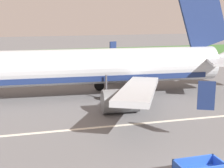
{
  "coord_description": "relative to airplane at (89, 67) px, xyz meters",
  "views": [
    {
      "loc": [
        -9.28,
        -14.15,
        8.75
      ],
      "look_at": [
        -2.21,
        12.06,
        2.8
      ],
      "focal_mm": 52.93,
      "sensor_mm": 36.0,
      "label": 1
    }
  ],
  "objects": [
    {
      "name": "airplane",
      "position": [
        0.0,
        0.0,
        0.0
      ],
      "size": [
        37.65,
        30.24,
        11.34
      ],
      "color": "#B2B7BC",
      "rests_on": "ground"
    },
    {
      "name": "grass_strip",
      "position": [
        2.77,
        31.51,
        -3.02
      ],
      "size": [
        220.0,
        28.0,
        0.06
      ],
      "primitive_type": "cube",
      "color": "#3D7033",
      "rests_on": "ground"
    },
    {
      "name": "apron_stripe",
      "position": [
        2.77,
        -9.97,
        -3.05
      ],
      "size": [
        120.0,
        0.36,
        0.01
      ],
      "primitive_type": "cube",
      "color": "silver",
      "rests_on": "ground"
    }
  ]
}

